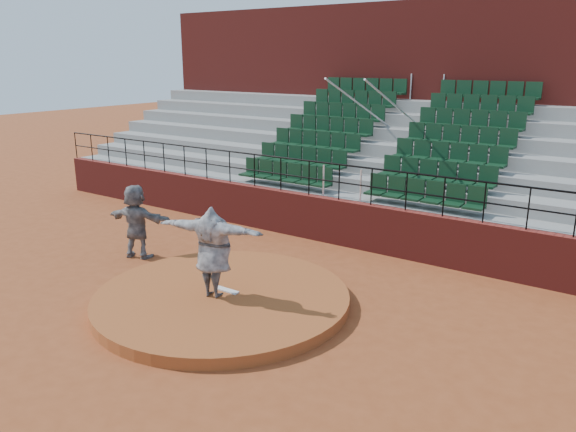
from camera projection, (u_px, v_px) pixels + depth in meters
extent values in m
plane|color=brown|center=(222.00, 304.00, 12.17)|extent=(90.00, 90.00, 0.00)
cylinder|color=#9F4E23|center=(222.00, 298.00, 12.14)|extent=(5.50, 5.50, 0.25)
cube|color=white|center=(226.00, 290.00, 12.22)|extent=(0.60, 0.15, 0.03)
cube|color=maroon|center=(338.00, 222.00, 15.94)|extent=(24.00, 0.30, 1.30)
cylinder|color=black|center=(340.00, 165.00, 15.50)|extent=(24.00, 0.05, 0.05)
cylinder|color=black|center=(339.00, 182.00, 15.63)|extent=(24.00, 0.04, 0.04)
cylinder|color=black|center=(76.00, 145.00, 22.23)|extent=(0.04, 0.04, 1.00)
cylinder|color=black|center=(92.00, 148.00, 21.68)|extent=(0.04, 0.04, 1.00)
cylinder|color=black|center=(108.00, 150.00, 21.13)|extent=(0.04, 0.04, 1.00)
cylinder|color=black|center=(126.00, 152.00, 20.58)|extent=(0.04, 0.04, 1.00)
cylinder|color=black|center=(144.00, 155.00, 20.03)|extent=(0.04, 0.04, 1.00)
cylinder|color=black|center=(164.00, 158.00, 19.48)|extent=(0.04, 0.04, 1.00)
cylinder|color=black|center=(185.00, 161.00, 18.93)|extent=(0.04, 0.04, 1.00)
cylinder|color=black|center=(206.00, 164.00, 18.38)|extent=(0.04, 0.04, 1.00)
cylinder|color=black|center=(230.00, 167.00, 17.83)|extent=(0.04, 0.04, 1.00)
cylinder|color=black|center=(254.00, 170.00, 17.28)|extent=(0.04, 0.04, 1.00)
cylinder|color=black|center=(281.00, 174.00, 16.73)|extent=(0.04, 0.04, 1.00)
cylinder|color=black|center=(309.00, 178.00, 16.18)|extent=(0.04, 0.04, 1.00)
cylinder|color=black|center=(339.00, 182.00, 15.63)|extent=(0.04, 0.04, 1.00)
cylinder|color=black|center=(371.00, 187.00, 15.08)|extent=(0.04, 0.04, 1.00)
cylinder|color=black|center=(406.00, 192.00, 14.53)|extent=(0.04, 0.04, 1.00)
cylinder|color=black|center=(444.00, 197.00, 13.98)|extent=(0.04, 0.04, 1.00)
cylinder|color=black|center=(484.00, 203.00, 13.43)|extent=(0.04, 0.04, 1.00)
cylinder|color=black|center=(528.00, 209.00, 12.88)|extent=(0.04, 0.04, 1.00)
cylinder|color=black|center=(576.00, 215.00, 12.33)|extent=(0.04, 0.04, 1.00)
cube|color=gray|center=(348.00, 217.00, 16.40)|extent=(24.00, 0.85, 1.30)
cube|color=#11331C|center=(285.00, 175.00, 17.37)|extent=(3.30, 0.48, 0.72)
cube|color=#11331C|center=(424.00, 194.00, 14.90)|extent=(3.30, 0.48, 0.72)
cube|color=gray|center=(362.00, 205.00, 17.02)|extent=(24.00, 0.85, 1.70)
cube|color=#11331C|center=(300.00, 158.00, 17.93)|extent=(3.30, 0.48, 0.72)
cube|color=#11331C|center=(436.00, 174.00, 15.46)|extent=(3.30, 0.48, 0.72)
cube|color=gray|center=(375.00, 193.00, 17.63)|extent=(24.00, 0.85, 2.10)
cube|color=#11331C|center=(315.00, 142.00, 18.49)|extent=(3.30, 0.48, 0.72)
cube|color=#11331C|center=(448.00, 155.00, 16.02)|extent=(3.30, 0.48, 0.72)
cube|color=gray|center=(387.00, 182.00, 18.25)|extent=(24.00, 0.85, 2.50)
cube|color=#11331C|center=(328.00, 128.00, 19.06)|extent=(3.30, 0.48, 0.72)
cube|color=#11331C|center=(459.00, 138.00, 16.58)|extent=(3.30, 0.48, 0.72)
cube|color=gray|center=(398.00, 172.00, 18.87)|extent=(24.00, 0.85, 2.90)
cube|color=#11331C|center=(341.00, 114.00, 19.62)|extent=(3.30, 0.48, 0.72)
cube|color=#11331C|center=(469.00, 122.00, 17.15)|extent=(3.30, 0.48, 0.72)
cube|color=gray|center=(408.00, 162.00, 19.48)|extent=(24.00, 0.85, 3.30)
cube|color=#11331C|center=(353.00, 101.00, 20.18)|extent=(3.30, 0.48, 0.72)
cube|color=#11331C|center=(479.00, 107.00, 17.71)|extent=(3.30, 0.48, 0.72)
cube|color=gray|center=(418.00, 153.00, 20.10)|extent=(24.00, 0.85, 3.70)
cube|color=#11331C|center=(364.00, 88.00, 20.75)|extent=(3.30, 0.48, 0.72)
cube|color=#11331C|center=(488.00, 92.00, 18.27)|extent=(3.30, 0.48, 0.72)
cylinder|color=silver|center=(373.00, 114.00, 18.00)|extent=(0.06, 5.97, 2.46)
cylinder|color=silver|center=(408.00, 116.00, 17.34)|extent=(0.06, 5.97, 2.46)
cube|color=maroon|center=(441.00, 102.00, 21.16)|extent=(24.00, 3.00, 7.10)
imported|color=black|center=(213.00, 252.00, 11.73)|extent=(2.50, 1.14, 1.96)
imported|color=black|center=(136.00, 221.00, 14.77)|extent=(1.93, 1.02, 1.98)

